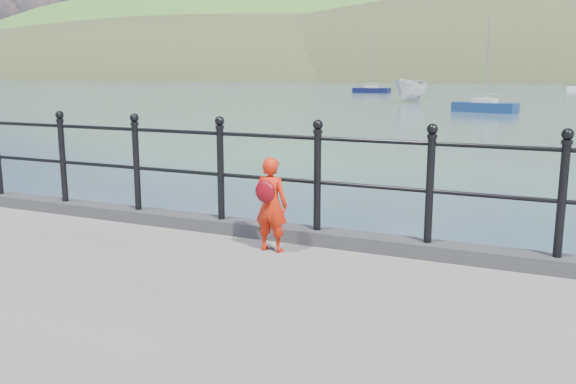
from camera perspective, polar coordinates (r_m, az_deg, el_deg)
The scene contains 7 objects.
ground at distance 7.38m, azimuth -1.34°, elevation -11.44°, with size 600.00×600.00×0.00m, color #2D4251.
kerb at distance 6.91m, azimuth -1.92°, elevation -3.61°, with size 60.00×0.30×0.15m, color #28282B.
railing at distance 6.75m, azimuth -1.96°, elevation 2.54°, with size 18.11×0.11×1.20m.
child at distance 6.27m, azimuth -1.63°, elevation -1.10°, with size 0.36×0.31×0.99m.
launch_white at distance 59.80m, azimuth 11.39°, elevation 9.30°, with size 2.19×5.81×2.25m, color silver.
sailboat_port at distance 46.12m, azimuth 17.92°, elevation 7.52°, with size 4.70×2.59×6.72m.
sailboat_left at distance 85.82m, azimuth 7.82°, elevation 9.39°, with size 5.21×1.95×7.40m.
Camera 1 is at (2.98, -6.13, 2.83)m, focal length 38.00 mm.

